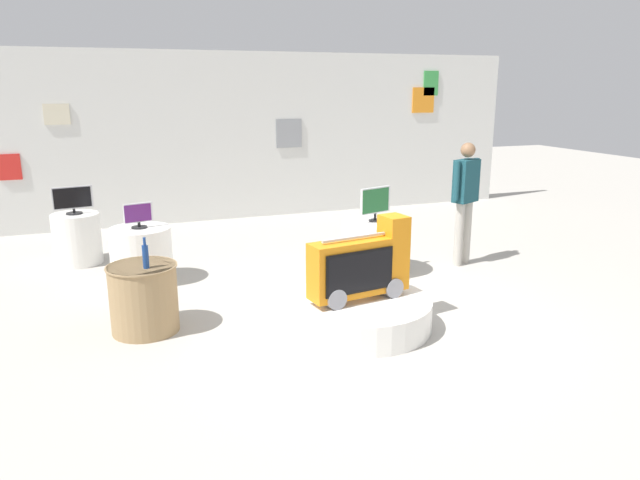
# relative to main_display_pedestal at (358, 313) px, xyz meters

# --- Properties ---
(ground_plane) EXTENTS (30.00, 30.00, 0.00)m
(ground_plane) POSITION_rel_main_display_pedestal_xyz_m (0.20, 0.18, -0.15)
(ground_plane) COLOR #B2ADA3
(back_wall_display) EXTENTS (11.04, 0.13, 3.06)m
(back_wall_display) POSITION_rel_main_display_pedestal_xyz_m (0.21, 5.67, 1.38)
(back_wall_display) COLOR silver
(back_wall_display) RESTS_ON ground
(main_display_pedestal) EXTENTS (1.52, 1.52, 0.31)m
(main_display_pedestal) POSITION_rel_main_display_pedestal_xyz_m (0.00, 0.00, 0.00)
(main_display_pedestal) COLOR white
(main_display_pedestal) RESTS_ON ground
(novelty_firetruck_tv) EXTENTS (1.11, 0.46, 0.84)m
(novelty_firetruck_tv) POSITION_rel_main_display_pedestal_xyz_m (0.02, -0.00, 0.50)
(novelty_firetruck_tv) COLOR gray
(novelty_firetruck_tv) RESTS_ON main_display_pedestal
(display_pedestal_left_rear) EXTENTS (0.65, 0.65, 0.72)m
(display_pedestal_left_rear) POSITION_rel_main_display_pedestal_xyz_m (-2.78, 3.51, 0.20)
(display_pedestal_left_rear) COLOR white
(display_pedestal_left_rear) RESTS_ON ground
(tv_on_left_rear) EXTENTS (0.53, 0.22, 0.39)m
(tv_on_left_rear) POSITION_rel_main_display_pedestal_xyz_m (-2.78, 3.50, 0.77)
(tv_on_left_rear) COLOR black
(tv_on_left_rear) RESTS_ON display_pedestal_left_rear
(display_pedestal_center_rear) EXTENTS (0.77, 0.77, 0.72)m
(display_pedestal_center_rear) POSITION_rel_main_display_pedestal_xyz_m (-1.99, 2.31, 0.20)
(display_pedestal_center_rear) COLOR white
(display_pedestal_center_rear) RESTS_ON ground
(tv_on_center_rear) EXTENTS (0.36, 0.19, 0.32)m
(tv_on_center_rear) POSITION_rel_main_display_pedestal_xyz_m (-1.99, 2.31, 0.73)
(tv_on_center_rear) COLOR black
(tv_on_center_rear) RESTS_ON display_pedestal_center_rear
(display_pedestal_right_rear) EXTENTS (0.88, 0.88, 0.72)m
(display_pedestal_right_rear) POSITION_rel_main_display_pedestal_xyz_m (0.96, 1.62, 0.20)
(display_pedestal_right_rear) COLOR white
(display_pedestal_right_rear) RESTS_ON ground
(tv_on_right_rear) EXTENTS (0.48, 0.18, 0.45)m
(tv_on_right_rear) POSITION_rel_main_display_pedestal_xyz_m (0.96, 1.61, 0.82)
(tv_on_right_rear) COLOR black
(tv_on_right_rear) RESTS_ON display_pedestal_right_rear
(side_table_round) EXTENTS (0.71, 0.71, 0.71)m
(side_table_round) POSITION_rel_main_display_pedestal_xyz_m (-2.09, 0.68, 0.21)
(side_table_round) COLOR #9E7F56
(side_table_round) RESTS_ON ground
(bottle_on_side_table) EXTENTS (0.06, 0.06, 0.32)m
(bottle_on_side_table) POSITION_rel_main_display_pedestal_xyz_m (-2.05, 0.57, 0.68)
(bottle_on_side_table) COLOR navy
(bottle_on_side_table) RESTS_ON side_table_round
(shopper_browsing_near_truck) EXTENTS (0.52, 0.34, 1.71)m
(shopper_browsing_near_truck) POSITION_rel_main_display_pedestal_xyz_m (2.30, 1.56, 0.85)
(shopper_browsing_near_truck) COLOR #B2ADA3
(shopper_browsing_near_truck) RESTS_ON ground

